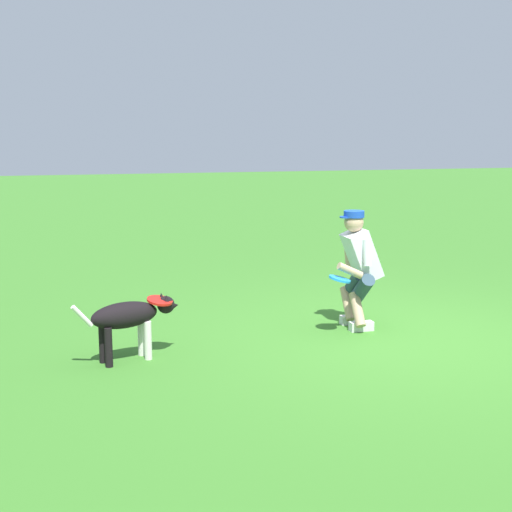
% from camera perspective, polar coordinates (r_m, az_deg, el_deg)
% --- Properties ---
extents(ground_plane, '(60.00, 60.00, 0.00)m').
position_cam_1_polar(ground_plane, '(7.45, 11.87, -6.67)').
color(ground_plane, '#3A7828').
extents(person, '(0.58, 0.64, 1.29)m').
position_cam_1_polar(person, '(7.63, 8.38, -0.76)').
color(person, silver).
rests_on(person, ground_plane).
extents(dog, '(1.04, 0.43, 0.61)m').
position_cam_1_polar(dog, '(6.63, -10.29, -4.97)').
color(dog, black).
rests_on(dog, ground_plane).
extents(frisbee_flying, '(0.35, 0.35, 0.07)m').
position_cam_1_polar(frisbee_flying, '(6.71, -7.90, -3.64)').
color(frisbee_flying, red).
extents(frisbee_held, '(0.26, 0.26, 0.08)m').
position_cam_1_polar(frisbee_held, '(7.32, 6.89, -1.89)').
color(frisbee_held, '#2290EB').
rests_on(frisbee_held, person).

